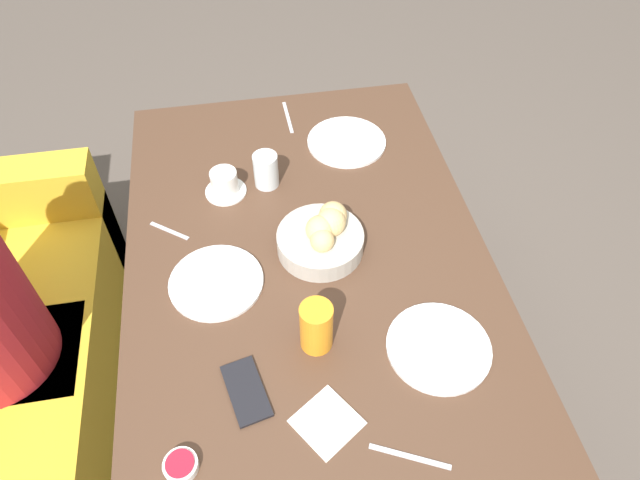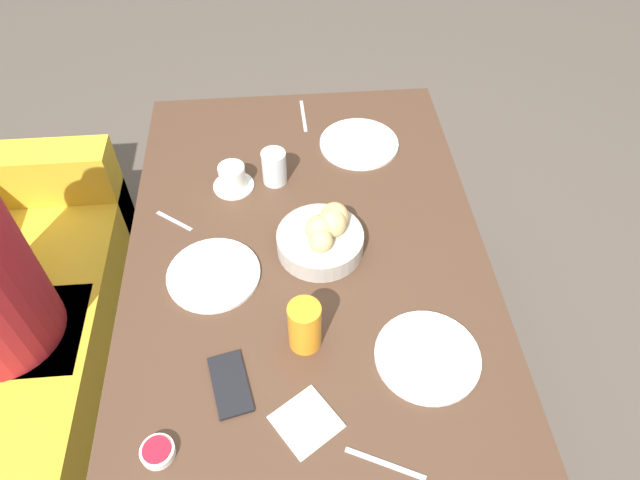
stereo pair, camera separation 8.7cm
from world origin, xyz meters
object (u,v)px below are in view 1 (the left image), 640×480
at_px(napkin, 327,422).
at_px(cell_phone, 246,391).
at_px(bread_basket, 322,235).
at_px(spoon_coffee, 169,231).
at_px(plate_far_center, 216,282).
at_px(fork_silver, 410,457).
at_px(plate_near_right, 347,142).
at_px(juice_glass, 316,327).
at_px(knife_silver, 288,117).
at_px(water_tumbler, 266,170).
at_px(coffee_cup, 225,183).
at_px(plate_near_left, 439,347).
at_px(jam_bowl_berry, 181,465).

xyz_separation_m(napkin, cell_phone, (0.10, 0.16, 0.00)).
xyz_separation_m(bread_basket, spoon_coffee, (0.12, 0.40, -0.04)).
xyz_separation_m(spoon_coffee, napkin, (-0.60, -0.32, 0.00)).
xyz_separation_m(plate_far_center, fork_silver, (-0.50, -0.35, -0.00)).
xyz_separation_m(plate_near_right, juice_glass, (-0.69, 0.21, 0.06)).
xyz_separation_m(juice_glass, cell_phone, (-0.09, 0.17, -0.06)).
bearing_deg(bread_basket, knife_silver, 1.39).
relative_size(bread_basket, water_tumbler, 2.18).
xyz_separation_m(bread_basket, cell_phone, (-0.38, 0.23, -0.04)).
xyz_separation_m(plate_far_center, cell_phone, (-0.30, -0.05, -0.00)).
height_order(bread_basket, fork_silver, bread_basket).
height_order(coffee_cup, cell_phone, coffee_cup).
height_order(knife_silver, spoon_coffee, same).
bearing_deg(plate_near_left, napkin, 114.54).
distance_m(water_tumbler, cell_phone, 0.65).
distance_m(fork_silver, spoon_coffee, 0.84).
distance_m(jam_bowl_berry, spoon_coffee, 0.64).
distance_m(coffee_cup, jam_bowl_berry, 0.78).
bearing_deg(coffee_cup, juice_glass, -162.13).
distance_m(bread_basket, knife_silver, 0.57).
height_order(plate_near_right, napkin, plate_near_right).
xyz_separation_m(bread_basket, fork_silver, (-0.57, -0.07, -0.04)).
bearing_deg(plate_near_right, napkin, 165.71).
distance_m(plate_near_left, coffee_cup, 0.74).
relative_size(plate_near_left, fork_silver, 1.55).
bearing_deg(spoon_coffee, fork_silver, -146.04).
xyz_separation_m(bread_basket, plate_near_right, (0.40, -0.15, -0.04)).
xyz_separation_m(plate_near_left, spoon_coffee, (0.47, 0.60, -0.00)).
bearing_deg(bread_basket, coffee_cup, 43.39).
distance_m(plate_near_left, knife_silver, 0.94).
height_order(plate_near_left, jam_bowl_berry, jam_bowl_berry).
xyz_separation_m(juice_glass, fork_silver, (-0.29, -0.14, -0.06)).
relative_size(plate_near_left, napkin, 1.46).
bearing_deg(napkin, knife_silver, -3.39).
bearing_deg(plate_near_right, cell_phone, 153.91).
bearing_deg(napkin, spoon_coffee, 28.15).
distance_m(plate_far_center, jam_bowl_berry, 0.45).
height_order(plate_near_right, jam_bowl_berry, jam_bowl_berry).
xyz_separation_m(coffee_cup, spoon_coffee, (-0.12, 0.16, -0.03)).
height_order(jam_bowl_berry, spoon_coffee, jam_bowl_berry).
distance_m(bread_basket, plate_near_right, 0.43).
bearing_deg(cell_phone, bread_basket, -31.85).
relative_size(plate_near_left, plate_far_center, 1.02).
bearing_deg(water_tumbler, bread_basket, -156.39).
relative_size(bread_basket, juice_glass, 1.70).
height_order(jam_bowl_berry, napkin, jam_bowl_berry).
xyz_separation_m(fork_silver, spoon_coffee, (0.70, 0.47, 0.00)).
height_order(bread_basket, juice_glass, juice_glass).
bearing_deg(napkin, water_tumbler, 3.13).
bearing_deg(spoon_coffee, juice_glass, -140.84).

